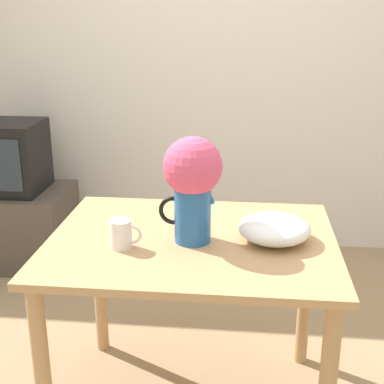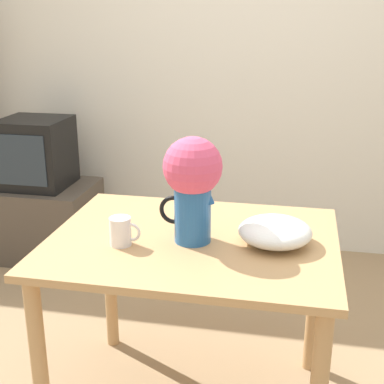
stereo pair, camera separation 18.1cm
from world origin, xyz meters
name	(u,v)px [view 1 (the left image)]	position (x,y,z in m)	size (l,w,h in m)	color
wall_back	(225,64)	(0.00, 1.73, 1.30)	(8.00, 0.05, 2.60)	silver
table	(192,267)	(-0.03, -0.07, 0.67)	(1.11, 0.87, 0.80)	tan
flower_vase	(193,180)	(-0.03, -0.10, 1.04)	(0.24, 0.22, 0.41)	#235B9E
coffee_mug	(122,234)	(-0.28, -0.19, 0.85)	(0.12, 0.08, 0.11)	white
white_bowl	(274,228)	(0.28, -0.07, 0.85)	(0.28, 0.28, 0.10)	white
tv_stand	(17,226)	(-1.37, 1.25, 0.25)	(0.72, 0.54, 0.51)	#4C4238
tv_set	(9,157)	(-1.37, 1.24, 0.74)	(0.43, 0.42, 0.46)	black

